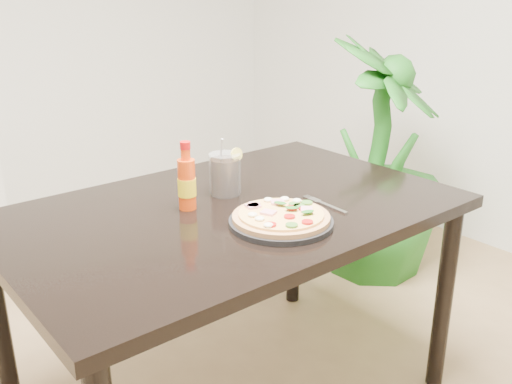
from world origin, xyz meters
TOP-DOWN VIEW (x-y plane):
  - dining_table at (0.08, -0.00)m, footprint 1.40×0.90m
  - plate at (0.10, -0.21)m, footprint 0.30×0.30m
  - pizza at (0.10, -0.21)m, footprint 0.28×0.28m
  - hot_sauce_bottle at (-0.04, 0.06)m, footprint 0.07×0.07m
  - cola_cup at (0.13, 0.10)m, footprint 0.11×0.10m
  - fork at (0.31, -0.18)m, footprint 0.03×0.19m
  - houseplant at (1.27, 0.37)m, footprint 0.91×0.91m
  - plant_pot at (1.27, 0.37)m, footprint 0.28×0.28m

SIDE VIEW (x-z plane):
  - plant_pot at x=1.27m, z-range 0.00..0.22m
  - houseplant at x=1.27m, z-range 0.00..1.18m
  - dining_table at x=0.08m, z-range 0.29..1.04m
  - fork at x=0.31m, z-range 0.75..0.76m
  - plate at x=0.10m, z-range 0.75..0.77m
  - pizza at x=0.10m, z-range 0.76..0.79m
  - cola_cup at x=0.13m, z-range 0.72..0.91m
  - hot_sauce_bottle at x=-0.04m, z-range 0.73..0.94m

